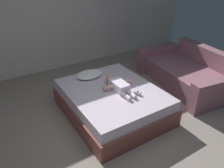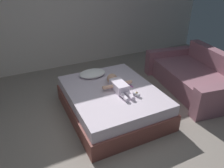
% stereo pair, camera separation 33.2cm
% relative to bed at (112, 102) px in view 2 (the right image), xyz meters
% --- Properties ---
extents(ground_plane, '(8.00, 8.00, 0.00)m').
position_rel_bed_xyz_m(ground_plane, '(-0.29, -0.68, -0.22)').
color(ground_plane, gray).
extents(wall_behind_bed, '(8.00, 0.12, 2.52)m').
position_rel_bed_xyz_m(wall_behind_bed, '(-0.29, 2.32, 1.04)').
color(wall_behind_bed, silver).
rests_on(wall_behind_bed, ground_plane).
extents(bed, '(1.41, 1.72, 0.45)m').
position_rel_bed_xyz_m(bed, '(0.00, 0.00, 0.00)').
color(bed, brown).
rests_on(bed, ground_plane).
extents(pillow, '(0.47, 0.33, 0.11)m').
position_rel_bed_xyz_m(pillow, '(-0.11, 0.58, 0.29)').
color(pillow, white).
rests_on(pillow, bed).
extents(baby, '(0.52, 0.70, 0.18)m').
position_rel_bed_xyz_m(baby, '(0.09, -0.01, 0.30)').
color(baby, white).
rests_on(baby, bed).
extents(toothbrush, '(0.04, 0.17, 0.02)m').
position_rel_bed_xyz_m(toothbrush, '(0.32, -0.00, 0.24)').
color(toothbrush, '#AA3D9E').
rests_on(toothbrush, bed).
extents(couch, '(1.41, 2.07, 0.74)m').
position_rel_bed_xyz_m(couch, '(1.87, 0.04, 0.03)').
color(couch, '#976271').
rests_on(couch, ground_plane).
extents(baby_bottle, '(0.09, 0.12, 0.08)m').
position_rel_bed_xyz_m(baby_bottle, '(0.25, -0.34, 0.26)').
color(baby_bottle, white).
rests_on(baby_bottle, bed).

